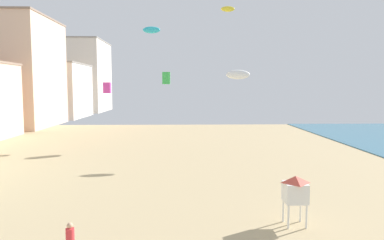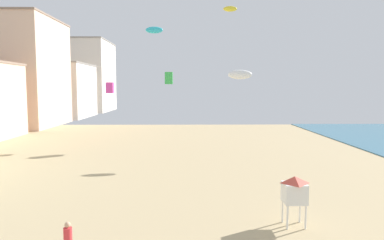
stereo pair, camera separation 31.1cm
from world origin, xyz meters
name	(u,v)px [view 1 (the left image)]	position (x,y,z in m)	size (l,w,h in m)	color
boardwalk_hotel_far	(20,72)	(-24.15, 58.28, 9.63)	(11.37, 16.87, 19.25)	beige
boardwalk_hotel_distant	(57,91)	(-24.15, 76.68, 6.22)	(12.40, 16.75, 12.42)	silver
boardwalk_hotel_furthest	(83,76)	(-24.15, 98.03, 10.13)	(13.30, 19.40, 20.25)	silver
kite_flyer	(70,240)	(0.10, 7.80, 0.92)	(0.34, 0.34, 1.64)	#383D4C
lifeguard_stand	(295,190)	(10.29, 11.35, 1.84)	(1.10, 1.10, 2.55)	white
kite_yellow_parafoil	(228,9)	(9.50, 32.36, 15.28)	(1.48, 0.41, 0.58)	yellow
kite_magenta_box	(107,88)	(-4.17, 35.92, 6.93)	(0.81, 0.81, 1.27)	#DB3D9E
kite_cyan_parafoil	(152,30)	(0.96, 37.62, 13.89)	(2.10, 0.58, 0.82)	#2DB7CC
kite_green_box_2	(166,78)	(2.74, 36.51, 8.08)	(0.91, 0.91, 1.43)	green
kite_white_parafoil	(238,75)	(10.15, 29.09, 8.25)	(2.37, 0.66, 0.92)	white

